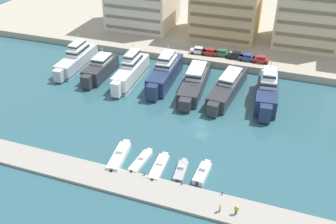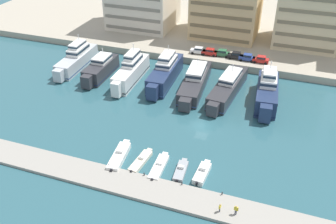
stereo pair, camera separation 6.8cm
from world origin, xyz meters
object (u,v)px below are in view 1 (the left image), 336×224
Objects in this scene: car_white_far_left at (198,50)px; car_red_center_right at (261,59)px; yacht_navy_center_left at (165,72)px; motorboat_white_center at (202,173)px; motorboat_white_mid_left at (159,167)px; car_black_center_left at (236,55)px; yacht_white_mid_left at (131,71)px; car_red_left at (210,52)px; yacht_charcoal_center_right at (228,87)px; pedestrian_mid_deck at (220,207)px; motorboat_white_far_left at (119,156)px; yacht_charcoal_center at (195,81)px; yacht_charcoal_left at (100,69)px; motorboat_grey_center_left at (181,171)px; pedestrian_near_edge at (236,209)px; yacht_silver_far_left at (77,59)px; motorboat_cream_left at (141,161)px; car_blue_center at (247,57)px; car_green_mid_left at (222,53)px; yacht_navy_mid_right at (267,92)px.

car_red_center_right is at bearing -0.57° from car_white_far_left.
yacht_navy_center_left reaches higher than motorboat_white_center.
motorboat_white_mid_left is 1.82× the size of car_black_center_left.
yacht_white_mid_left is 4.40× the size of car_red_left.
yacht_charcoal_center_right is 13.80× the size of pedestrian_mid_deck.
yacht_charcoal_center is at bearing 79.47° from motorboat_white_far_left.
yacht_charcoal_left is 2.00× the size of motorboat_white_mid_left.
motorboat_white_mid_left is at bearing -46.79° from yacht_charcoal_left.
car_red_center_right is at bearing 81.16° from motorboat_grey_center_left.
motorboat_white_mid_left is at bearing -100.90° from yacht_charcoal_center_right.
yacht_silver_far_left is at bearing 143.12° from pedestrian_near_edge.
car_blue_center is (10.81, 44.49, 2.42)m from motorboat_cream_left.
car_blue_center is at bearing 80.79° from motorboat_white_mid_left.
car_blue_center is 1.00× the size of car_red_center_right.
motorboat_cream_left is 0.93× the size of motorboat_white_mid_left.
car_red_left is (-2.70, 45.08, 2.40)m from motorboat_white_mid_left.
yacht_silver_far_left is 37.94m from car_green_mid_left.
motorboat_white_mid_left is (-14.33, -28.55, -2.27)m from yacht_navy_mid_right.
pedestrian_mid_deck reaches higher than motorboat_cream_left.
yacht_charcoal_center is at bearing -76.86° from car_white_far_left.
yacht_silver_far_left is 2.17× the size of motorboat_white_far_left.
yacht_navy_center_left is 4.83× the size of car_blue_center.
yacht_white_mid_left is 20.90m from car_white_far_left.
yacht_charcoal_left is 2.16× the size of motorboat_cream_left.
yacht_charcoal_left is 34.94m from car_black_center_left.
motorboat_white_center is (3.55, 0.59, 0.09)m from motorboat_grey_center_left.
car_blue_center is (13.08, -0.11, 0.00)m from car_white_far_left.
car_blue_center is at bearing 85.60° from motorboat_grey_center_left.
car_blue_center is (33.17, 17.34, 0.74)m from yacht_charcoal_left.
car_white_far_left is 1.00× the size of car_green_mid_left.
car_green_mid_left is (4.06, 45.11, 2.42)m from motorboat_cream_left.
motorboat_white_far_left reaches higher than motorboat_grey_center_left.
yacht_charcoal_left is 40.54m from car_red_center_right.
car_red_left is at bearing 108.38° from pedestrian_near_edge.
motorboat_cream_left is 1.69× the size of car_black_center_left.
car_red_left is at bearing 93.43° from motorboat_white_mid_left.
yacht_silver_far_left is 32.05m from yacht_charcoal_center.
car_blue_center is 2.63× the size of pedestrian_mid_deck.
yacht_white_mid_left is 15.70m from yacht_charcoal_center.
car_red_left is at bearing -179.23° from car_black_center_left.
car_red_center_right is (6.50, -0.33, 0.00)m from car_black_center_left.
car_red_center_right is at bearing 102.31° from yacht_navy_mid_right.
yacht_white_mid_left is at bearing -131.15° from car_red_left.
yacht_charcoal_center is 29.43m from motorboat_white_mid_left.
car_black_center_left is at bearing 0.97° from car_white_far_left.
motorboat_cream_left is 44.72m from car_white_far_left.
motorboat_white_far_left is at bearing -179.46° from motorboat_grey_center_left.
yacht_silver_far_left is 43.98m from car_blue_center.
motorboat_white_center is 45.24m from car_green_mid_left.
motorboat_white_center is at bearing 6.63° from motorboat_white_mid_left.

